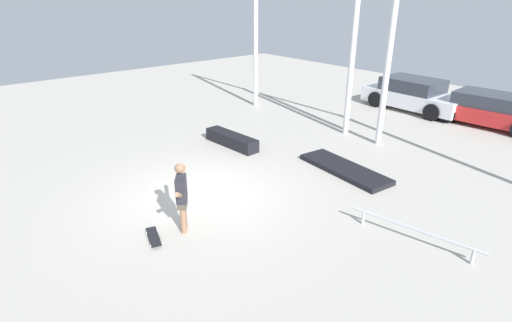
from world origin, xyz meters
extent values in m
plane|color=#B2ADA3|center=(0.00, 0.00, 0.00)|extent=(36.00, 36.00, 0.00)
cylinder|color=#8C664C|center=(1.02, -1.00, 0.37)|extent=(0.13, 0.13, 0.75)
cylinder|color=#8C664C|center=(1.16, -1.11, 0.37)|extent=(0.13, 0.13, 0.75)
cube|color=#4C4238|center=(1.09, -1.05, 0.68)|extent=(0.40, 0.36, 0.16)
cube|color=#26262D|center=(1.09, -1.05, 1.02)|extent=(0.45, 0.41, 0.54)
sphere|color=#8C664C|center=(1.09, -1.05, 1.49)|extent=(0.21, 0.21, 0.21)
cylinder|color=#8C664C|center=(0.71, -0.78, 1.12)|extent=(0.44, 0.36, 0.33)
cylinder|color=#8C664C|center=(1.47, -1.33, 1.12)|extent=(0.44, 0.36, 0.33)
cube|color=black|center=(0.98, -1.73, 0.07)|extent=(0.80, 0.43, 0.01)
cylinder|color=silver|center=(1.26, -1.70, 0.03)|extent=(0.06, 0.05, 0.05)
cylinder|color=silver|center=(1.20, -1.91, 0.03)|extent=(0.06, 0.05, 0.05)
cylinder|color=silver|center=(0.76, -1.55, 0.03)|extent=(0.06, 0.05, 0.05)
cylinder|color=silver|center=(0.70, -1.76, 0.03)|extent=(0.06, 0.05, 0.05)
cube|color=black|center=(-2.39, 2.87, 0.21)|extent=(2.20, 0.62, 0.42)
cube|color=black|center=(1.40, 4.10, 0.07)|extent=(2.95, 1.24, 0.14)
cylinder|color=#B7BABF|center=(4.56, 2.34, 0.32)|extent=(2.71, 0.55, 0.06)
cylinder|color=#B7BABF|center=(3.46, 2.14, 0.16)|extent=(0.07, 0.07, 0.32)
cylinder|color=#B7BABF|center=(5.67, 2.54, 0.16)|extent=(0.07, 0.07, 0.32)
cylinder|color=silver|center=(-5.79, 6.81, 3.04)|extent=(0.20, 0.20, 6.08)
cylinder|color=silver|center=(-0.70, 6.81, 3.04)|extent=(0.20, 0.20, 6.08)
cylinder|color=silver|center=(0.70, 6.81, 3.04)|extent=(0.20, 0.20, 6.08)
cube|color=white|center=(-0.78, 11.65, 0.50)|extent=(4.35, 1.94, 0.62)
cube|color=#2D333D|center=(-0.96, 11.66, 1.08)|extent=(2.41, 1.74, 0.55)
cylinder|color=black|center=(0.57, 12.51, 0.34)|extent=(0.69, 0.24, 0.68)
cylinder|color=black|center=(0.53, 10.72, 0.34)|extent=(0.69, 0.24, 0.68)
cylinder|color=black|center=(-2.10, 12.58, 0.34)|extent=(0.69, 0.24, 0.68)
cylinder|color=black|center=(-2.14, 10.79, 0.34)|extent=(0.69, 0.24, 0.68)
cube|color=red|center=(2.30, 11.84, 0.46)|extent=(4.26, 1.94, 0.57)
cube|color=#2D333D|center=(2.14, 11.83, 1.00)|extent=(2.38, 1.70, 0.49)
cylinder|color=black|center=(0.96, 12.60, 0.33)|extent=(0.66, 0.26, 0.65)
cylinder|color=black|center=(1.06, 10.94, 0.33)|extent=(0.66, 0.26, 0.65)
camera|label=1|loc=(7.79, -4.67, 4.83)|focal=28.00mm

